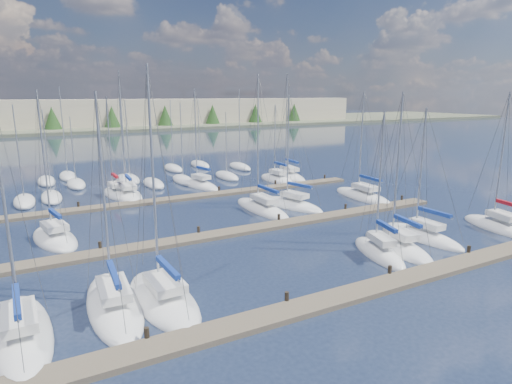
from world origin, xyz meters
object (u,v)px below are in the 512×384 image
sailboat_a (22,334)px  sailboat_r (288,176)px  sailboat_l (292,205)px  sailboat_g (498,227)px  sailboat_f (422,236)px  sailboat_o (128,195)px  sailboat_k (262,209)px  sailboat_q (277,180)px  sailboat_e (397,246)px  sailboat_m (363,196)px  sailboat_p (200,185)px  sailboat_n (115,194)px  sailboat_c (163,299)px  sailboat_b (114,305)px  sailboat_d (379,253)px  sailboat_h (55,238)px

sailboat_a → sailboat_r: size_ratio=0.85×
sailboat_l → sailboat_g: sailboat_g is taller
sailboat_l → sailboat_f: (3.94, -13.92, 0.01)m
sailboat_g → sailboat_o: bearing=144.1°
sailboat_k → sailboat_g: size_ratio=1.14×
sailboat_l → sailboat_q: bearing=50.1°
sailboat_e → sailboat_g: 11.82m
sailboat_f → sailboat_m: (5.55, 13.37, -0.01)m
sailboat_p → sailboat_n: sailboat_p is taller
sailboat_c → sailboat_f: sailboat_c is taller
sailboat_k → sailboat_n: bearing=129.3°
sailboat_p → sailboat_o: sailboat_o is taller
sailboat_a → sailboat_e: bearing=-1.2°
sailboat_b → sailboat_q: 37.89m
sailboat_p → sailboat_d: size_ratio=1.16×
sailboat_q → sailboat_g: 28.81m
sailboat_e → sailboat_q: size_ratio=1.14×
sailboat_b → sailboat_m: (30.58, 13.44, 0.00)m
sailboat_g → sailboat_o: sailboat_o is taller
sailboat_e → sailboat_b: 21.36m
sailboat_c → sailboat_m: bearing=24.7°
sailboat_n → sailboat_a: size_ratio=0.93×
sailboat_n → sailboat_l: size_ratio=0.99×
sailboat_o → sailboat_f: bearing=-52.9°
sailboat_a → sailboat_p: bearing=53.0°
sailboat_l → sailboat_g: 19.57m
sailboat_e → sailboat_f: sailboat_e is taller
sailboat_n → sailboat_f: size_ratio=1.06×
sailboat_d → sailboat_g: 14.07m
sailboat_c → sailboat_m: sailboat_c is taller
sailboat_b → sailboat_g: (33.14, -1.42, 0.01)m
sailboat_c → sailboat_l: size_ratio=1.13×
sailboat_h → sailboat_r: (31.95, 14.26, 0.01)m
sailboat_p → sailboat_e: (5.24, -29.07, -0.00)m
sailboat_f → sailboat_l: bearing=104.2°
sailboat_k → sailboat_r: size_ratio=0.94×
sailboat_c → sailboat_e: size_ratio=1.11×
sailboat_q → sailboat_r: bearing=29.5°
sailboat_g → sailboat_q: bearing=113.5°
sailboat_l → sailboat_b: bearing=-161.9°
sailboat_l → sailboat_a: sailboat_a is taller
sailboat_g → sailboat_l: bearing=139.0°
sailboat_n → sailboat_g: bearing=-49.9°
sailboat_n → sailboat_l: sailboat_l is taller
sailboat_n → sailboat_b: size_ratio=0.97×
sailboat_g → sailboat_m: 15.08m
sailboat_e → sailboat_r: size_ratio=0.82×
sailboat_c → sailboat_d: (16.40, -0.48, 0.02)m
sailboat_d → sailboat_a: sailboat_a is taller
sailboat_l → sailboat_b: 25.31m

